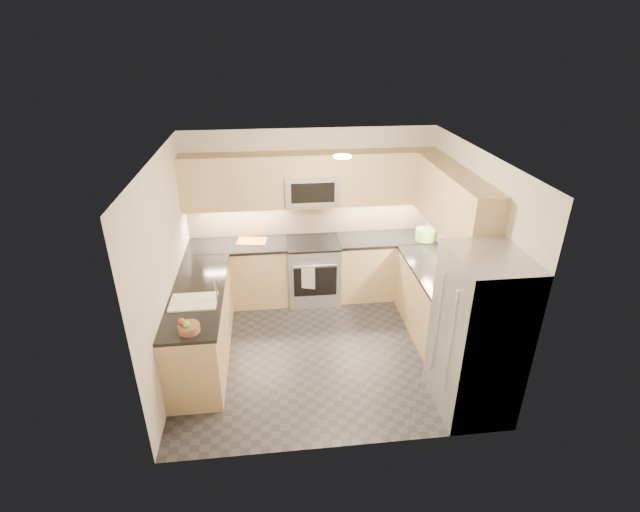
{
  "coord_description": "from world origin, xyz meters",
  "views": [
    {
      "loc": [
        -0.59,
        -4.84,
        3.69
      ],
      "look_at": [
        0.0,
        0.35,
        1.15
      ],
      "focal_mm": 26.0,
      "sensor_mm": 36.0,
      "label": 1
    }
  ],
  "objects_px": {
    "utensil_bowl": "(425,234)",
    "cutting_board": "(252,241)",
    "gas_range": "(313,271)",
    "refrigerator": "(477,335)",
    "fruit_basket": "(189,328)",
    "microwave": "(312,188)"
  },
  "relations": [
    {
      "from": "gas_range",
      "to": "microwave",
      "type": "height_order",
      "value": "microwave"
    },
    {
      "from": "gas_range",
      "to": "fruit_basket",
      "type": "xyz_separation_m",
      "value": [
        -1.47,
        -2.09,
        0.52
      ]
    },
    {
      "from": "gas_range",
      "to": "utensil_bowl",
      "type": "distance_m",
      "value": 1.74
    },
    {
      "from": "fruit_basket",
      "to": "gas_range",
      "type": "bearing_deg",
      "value": 54.87
    },
    {
      "from": "utensil_bowl",
      "to": "fruit_basket",
      "type": "xyz_separation_m",
      "value": [
        -3.11,
        -1.97,
        -0.04
      ]
    },
    {
      "from": "gas_range",
      "to": "microwave",
      "type": "distance_m",
      "value": 1.25
    },
    {
      "from": "gas_range",
      "to": "refrigerator",
      "type": "xyz_separation_m",
      "value": [
        1.45,
        -2.43,
        0.45
      ]
    },
    {
      "from": "utensil_bowl",
      "to": "cutting_board",
      "type": "height_order",
      "value": "utensil_bowl"
    },
    {
      "from": "gas_range",
      "to": "cutting_board",
      "type": "distance_m",
      "value": 1.01
    },
    {
      "from": "microwave",
      "to": "fruit_basket",
      "type": "xyz_separation_m",
      "value": [
        -1.47,
        -2.22,
        -0.72
      ]
    },
    {
      "from": "microwave",
      "to": "utensil_bowl",
      "type": "relative_size",
      "value": 2.69
    },
    {
      "from": "utensil_bowl",
      "to": "cutting_board",
      "type": "distance_m",
      "value": 2.53
    },
    {
      "from": "refrigerator",
      "to": "gas_range",
      "type": "bearing_deg",
      "value": 120.88
    },
    {
      "from": "microwave",
      "to": "gas_range",
      "type": "bearing_deg",
      "value": -90.0
    },
    {
      "from": "cutting_board",
      "to": "gas_range",
      "type": "bearing_deg",
      "value": -6.04
    },
    {
      "from": "cutting_board",
      "to": "utensil_bowl",
      "type": "bearing_deg",
      "value": -4.87
    },
    {
      "from": "utensil_bowl",
      "to": "gas_range",
      "type": "bearing_deg",
      "value": 175.77
    },
    {
      "from": "utensil_bowl",
      "to": "fruit_basket",
      "type": "distance_m",
      "value": 3.68
    },
    {
      "from": "fruit_basket",
      "to": "refrigerator",
      "type": "bearing_deg",
      "value": -6.51
    },
    {
      "from": "microwave",
      "to": "refrigerator",
      "type": "height_order",
      "value": "microwave"
    },
    {
      "from": "cutting_board",
      "to": "fruit_basket",
      "type": "bearing_deg",
      "value": -105.11
    },
    {
      "from": "gas_range",
      "to": "cutting_board",
      "type": "xyz_separation_m",
      "value": [
        -0.88,
        0.09,
        0.49
      ]
    }
  ]
}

